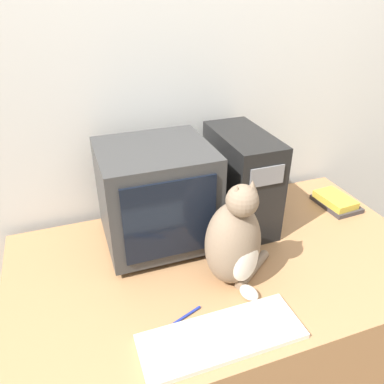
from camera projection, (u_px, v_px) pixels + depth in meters
The scene contains 8 objects.
wall_back at pixel (180, 103), 1.63m from camera, with size 7.00×0.05×2.50m.
desk at pixel (220, 329), 1.63m from camera, with size 1.61×0.90×0.78m.
crt_monitor at pixel (157, 196), 1.44m from camera, with size 0.41×0.39×0.41m.
computer_tower at pixel (241, 180), 1.58m from camera, with size 0.20×0.40×0.41m.
keyboard at pixel (222, 336), 1.12m from camera, with size 0.50×0.18×0.02m.
cat at pixel (235, 242), 1.26m from camera, with size 0.30×0.25×0.41m.
book_stack at pixel (336, 202), 1.77m from camera, with size 0.16×0.22×0.05m.
pen at pixel (184, 317), 1.19m from camera, with size 0.13×0.05×0.01m.
Camera 1 is at (-0.50, -0.56, 1.72)m, focal length 35.00 mm.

